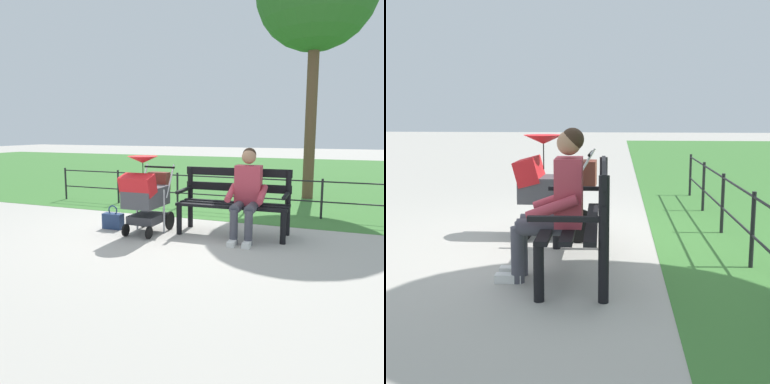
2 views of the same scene
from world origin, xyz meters
The scene contains 6 objects.
ground_plane centered at (0.00, 0.00, 0.00)m, with size 60.00×60.00×0.00m, color #ADA89E.
park_bench centered at (-0.90, -0.12, 0.53)m, with size 1.62×0.65×0.96m.
person_on_bench centered at (-1.13, 0.11, 0.68)m, with size 0.54×0.74×1.28m.
stroller centered at (0.32, 0.35, 0.59)m, with size 0.52×0.90×1.15m.
handbag centered at (0.93, 0.30, 0.13)m, with size 0.32×0.14×0.37m.
park_fence centered at (0.00, -1.61, 0.42)m, with size 6.81×0.04×0.70m.
Camera 2 is at (-5.29, -0.40, 1.40)m, focal length 48.14 mm.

